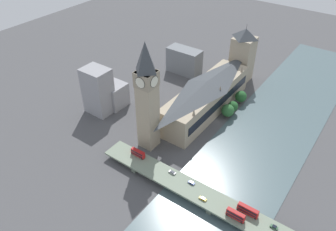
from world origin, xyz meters
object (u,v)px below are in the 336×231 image
(road_bridge, at_px, (214,202))
(double_decker_bus_rear, at_px, (248,210))
(car_northbound_tail, at_px, (172,172))
(car_southbound_mid, at_px, (191,183))
(double_decker_bus_mid, at_px, (138,153))
(parliament_hall, at_px, (206,96))
(car_northbound_mid, at_px, (203,199))
(car_southbound_lead, at_px, (274,227))
(clock_tower, at_px, (147,95))
(victoria_tower, at_px, (243,55))
(double_decker_bus_lead, at_px, (236,215))

(road_bridge, height_order, double_decker_bus_rear, double_decker_bus_rear)
(car_northbound_tail, height_order, car_southbound_mid, car_northbound_tail)
(double_decker_bus_mid, bearing_deg, parliament_hall, -94.45)
(road_bridge, relative_size, car_northbound_tail, 34.04)
(car_northbound_mid, xyz_separation_m, car_southbound_lead, (-39.21, -5.70, 0.03))
(clock_tower, distance_m, car_southbound_mid, 60.00)
(double_decker_bus_mid, bearing_deg, car_southbound_lead, 179.83)
(parliament_hall, bearing_deg, victoria_tower, -89.95)
(car_southbound_mid, bearing_deg, car_northbound_mid, 151.52)
(double_decker_bus_mid, height_order, car_northbound_tail, double_decker_bus_mid)
(parliament_hall, height_order, road_bridge, parliament_hall)
(car_northbound_mid, distance_m, car_southbound_lead, 39.62)
(car_southbound_lead, height_order, car_southbound_mid, car_southbound_mid)
(clock_tower, bearing_deg, parliament_hall, -100.80)
(double_decker_bus_mid, distance_m, car_southbound_mid, 40.61)
(double_decker_bus_rear, distance_m, car_northbound_tail, 49.66)
(clock_tower, distance_m, double_decker_bus_lead, 87.56)
(double_decker_bus_rear, xyz_separation_m, car_southbound_mid, (35.71, -0.28, -1.99))
(road_bridge, height_order, car_northbound_mid, car_northbound_mid)
(victoria_tower, bearing_deg, double_decker_bus_rear, 117.16)
(car_northbound_tail, relative_size, car_southbound_mid, 1.10)
(clock_tower, xyz_separation_m, road_bridge, (-63.07, 20.99, -36.31))
(car_northbound_mid, height_order, car_northbound_tail, car_northbound_tail)
(victoria_tower, height_order, double_decker_bus_rear, victoria_tower)
(victoria_tower, distance_m, car_southbound_lead, 162.92)
(car_northbound_tail, bearing_deg, double_decker_bus_mid, 0.97)
(victoria_tower, relative_size, car_northbound_mid, 11.77)
(double_decker_bus_lead, bearing_deg, car_northbound_mid, -1.88)
(parliament_hall, relative_size, car_southbound_lead, 24.31)
(double_decker_bus_lead, distance_m, double_decker_bus_rear, 7.71)
(parliament_hall, height_order, clock_tower, clock_tower)
(car_northbound_tail, bearing_deg, road_bridge, 173.48)
(double_decker_bus_lead, bearing_deg, car_southbound_mid, -12.26)
(double_decker_bus_lead, height_order, double_decker_bus_mid, double_decker_bus_lead)
(road_bridge, xyz_separation_m, double_decker_bus_rear, (-18.38, -3.11, 3.67))
(double_decker_bus_mid, distance_m, double_decker_bus_rear, 76.28)
(double_decker_bus_lead, height_order, car_northbound_mid, double_decker_bus_lead)
(double_decker_bus_mid, bearing_deg, car_northbound_mid, 173.46)
(car_northbound_mid, relative_size, car_southbound_mid, 1.07)
(car_southbound_mid, bearing_deg, road_bridge, 168.94)
(parliament_hall, xyz_separation_m, clock_tower, (11.08, 58.05, 27.10))
(car_northbound_mid, bearing_deg, car_southbound_mid, -28.48)
(parliament_hall, relative_size, car_northbound_mid, 21.84)
(double_decker_bus_mid, relative_size, car_southbound_mid, 2.45)
(victoria_tower, xyz_separation_m, car_southbound_lead, (-85.42, 137.54, -18.14))
(road_bridge, bearing_deg, double_decker_bus_mid, -3.09)
(car_northbound_mid, bearing_deg, parliament_hall, -60.59)
(car_southbound_lead, distance_m, car_southbound_mid, 50.70)
(double_decker_bus_rear, bearing_deg, car_northbound_mid, 13.82)
(clock_tower, distance_m, car_northbound_mid, 71.02)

